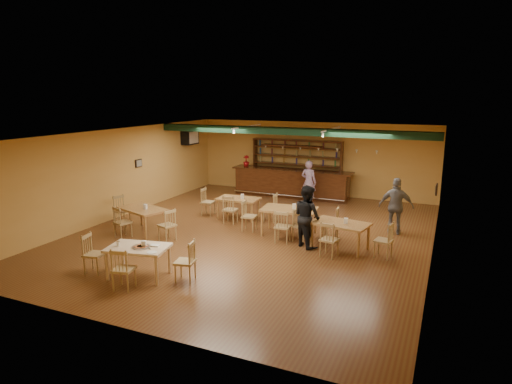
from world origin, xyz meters
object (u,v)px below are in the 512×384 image
at_px(patron_right_a, 307,216).
at_px(near_table, 139,262).
at_px(dining_table_b, 289,221).
at_px(dining_table_c, 143,220).
at_px(patron_bar, 309,182).
at_px(dining_table_d, 340,236).
at_px(bar_counter, 291,183).
at_px(dining_table_a, 238,208).

bearing_deg(patron_right_a, near_table, 87.41).
height_order(dining_table_b, dining_table_c, dining_table_b).
bearing_deg(patron_bar, dining_table_d, 123.82).
height_order(dining_table_c, near_table, dining_table_c).
relative_size(dining_table_c, patron_bar, 0.90).
height_order(dining_table_b, patron_bar, patron_bar).
bearing_deg(bar_counter, near_table, -93.04).
height_order(bar_counter, dining_table_c, bar_counter).
height_order(near_table, patron_right_a, patron_right_a).
distance_m(dining_table_b, patron_bar, 4.03).
bearing_deg(dining_table_a, dining_table_d, -26.35).
bearing_deg(patron_right_a, dining_table_d, -133.38).
bearing_deg(patron_bar, patron_right_a, 113.75).
height_order(near_table, patron_bar, patron_bar).
xyz_separation_m(dining_table_b, dining_table_c, (-4.14, -1.55, -0.03)).
relative_size(dining_table_d, near_table, 1.09).
distance_m(dining_table_d, patron_bar, 5.17).
bearing_deg(dining_table_a, dining_table_c, -130.40).
relative_size(bar_counter, dining_table_b, 3.08).
distance_m(dining_table_a, dining_table_d, 4.22).
bearing_deg(near_table, dining_table_c, 114.54).
height_order(dining_table_c, dining_table_d, dining_table_c).
xyz_separation_m(dining_table_a, dining_table_c, (-1.96, -2.58, 0.03)).
distance_m(dining_table_d, near_table, 5.31).
bearing_deg(dining_table_c, patron_right_a, 27.35).
height_order(dining_table_b, patron_right_a, patron_right_a).
bearing_deg(near_table, dining_table_b, 52.88).
bearing_deg(patron_bar, bar_counter, -32.78).
distance_m(dining_table_d, patron_right_a, 1.03).
height_order(dining_table_b, dining_table_d, dining_table_b).
distance_m(dining_table_c, patron_bar, 6.56).
bearing_deg(dining_table_b, patron_bar, 93.33).
relative_size(patron_bar, patron_right_a, 0.97).
bearing_deg(patron_bar, dining_table_b, 106.05).
xyz_separation_m(dining_table_c, patron_right_a, (4.94, 0.75, 0.49)).
bearing_deg(patron_bar, dining_table_c, 64.57).
xyz_separation_m(dining_table_a, dining_table_b, (2.18, -1.02, 0.06)).
distance_m(dining_table_c, near_table, 3.48).
distance_m(bar_counter, dining_table_a, 3.81).
xyz_separation_m(dining_table_b, near_table, (-2.10, -4.37, -0.04)).
bearing_deg(dining_table_c, patron_bar, 76.17).
bearing_deg(dining_table_a, near_table, -92.21).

